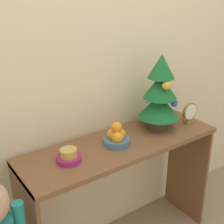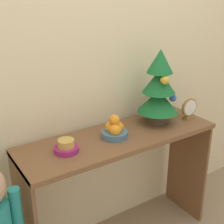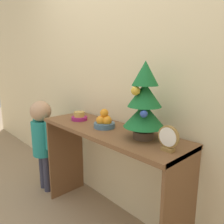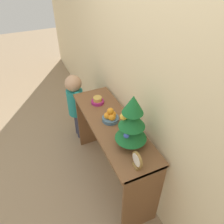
{
  "view_description": "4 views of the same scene",
  "coord_description": "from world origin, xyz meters",
  "px_view_note": "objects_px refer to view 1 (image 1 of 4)",
  "views": [
    {
      "loc": [
        -1.01,
        -1.12,
        1.71
      ],
      "look_at": [
        -0.05,
        0.23,
        1.02
      ],
      "focal_mm": 50.0,
      "sensor_mm": 36.0,
      "label": 1
    },
    {
      "loc": [
        -0.98,
        -1.21,
        1.66
      ],
      "look_at": [
        -0.05,
        0.22,
        0.98
      ],
      "focal_mm": 50.0,
      "sensor_mm": 36.0,
      "label": 2
    },
    {
      "loc": [
        1.18,
        -0.84,
        1.29
      ],
      "look_at": [
        0.01,
        0.24,
        0.94
      ],
      "focal_mm": 35.0,
      "sensor_mm": 36.0,
      "label": 3
    },
    {
      "loc": [
        1.44,
        -0.44,
        2.17
      ],
      "look_at": [
        0.0,
        0.2,
        0.95
      ],
      "focal_mm": 35.0,
      "sensor_mm": 36.0,
      "label": 4
    }
  ],
  "objects_px": {
    "mini_tree": "(160,93)",
    "singing_bowl": "(69,156)",
    "fruit_bowl": "(117,137)",
    "desk_clock": "(190,113)"
  },
  "relations": [
    {
      "from": "singing_bowl",
      "to": "desk_clock",
      "type": "xyz_separation_m",
      "value": [
        0.91,
        -0.03,
        0.04
      ]
    },
    {
      "from": "fruit_bowl",
      "to": "singing_bowl",
      "type": "bearing_deg",
      "value": -178.53
    },
    {
      "from": "singing_bowl",
      "to": "desk_clock",
      "type": "bearing_deg",
      "value": -2.05
    },
    {
      "from": "fruit_bowl",
      "to": "desk_clock",
      "type": "bearing_deg",
      "value": -4.0
    },
    {
      "from": "mini_tree",
      "to": "singing_bowl",
      "type": "distance_m",
      "value": 0.72
    },
    {
      "from": "mini_tree",
      "to": "fruit_bowl",
      "type": "distance_m",
      "value": 0.41
    },
    {
      "from": "mini_tree",
      "to": "singing_bowl",
      "type": "height_order",
      "value": "mini_tree"
    },
    {
      "from": "fruit_bowl",
      "to": "singing_bowl",
      "type": "height_order",
      "value": "fruit_bowl"
    },
    {
      "from": "fruit_bowl",
      "to": "desk_clock",
      "type": "xyz_separation_m",
      "value": [
        0.59,
        -0.04,
        0.02
      ]
    },
    {
      "from": "mini_tree",
      "to": "fruit_bowl",
      "type": "xyz_separation_m",
      "value": [
        -0.36,
        -0.03,
        -0.19
      ]
    }
  ]
}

